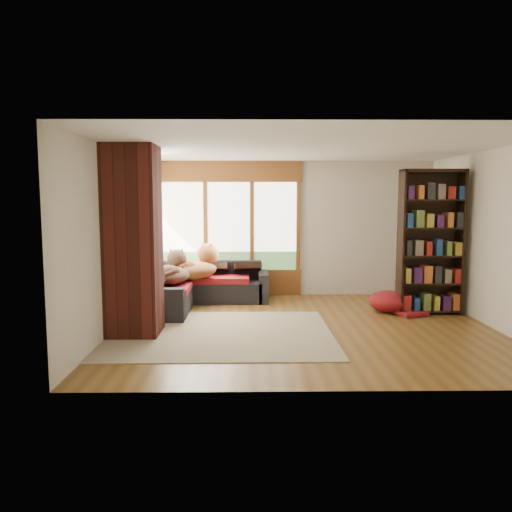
# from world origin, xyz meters

# --- Properties ---
(floor) EXTENTS (5.50, 5.50, 0.00)m
(floor) POSITION_xyz_m (0.00, 0.00, 0.00)
(floor) COLOR brown
(floor) RESTS_ON ground
(ceiling) EXTENTS (5.50, 5.50, 0.00)m
(ceiling) POSITION_xyz_m (0.00, 0.00, 2.60)
(ceiling) COLOR white
(wall_back) EXTENTS (5.50, 0.04, 2.60)m
(wall_back) POSITION_xyz_m (0.00, 2.50, 1.30)
(wall_back) COLOR silver
(wall_back) RESTS_ON ground
(wall_front) EXTENTS (5.50, 0.04, 2.60)m
(wall_front) POSITION_xyz_m (0.00, -2.50, 1.30)
(wall_front) COLOR silver
(wall_front) RESTS_ON ground
(wall_left) EXTENTS (0.04, 5.00, 2.60)m
(wall_left) POSITION_xyz_m (-2.75, 0.00, 1.30)
(wall_left) COLOR silver
(wall_left) RESTS_ON ground
(wall_right) EXTENTS (0.04, 5.00, 2.60)m
(wall_right) POSITION_xyz_m (2.75, 0.00, 1.30)
(wall_right) COLOR silver
(wall_right) RESTS_ON ground
(windows_back) EXTENTS (2.82, 0.10, 1.90)m
(windows_back) POSITION_xyz_m (-1.20, 2.47, 1.35)
(windows_back) COLOR brown
(windows_back) RESTS_ON wall_back
(windows_left) EXTENTS (0.10, 2.62, 1.90)m
(windows_left) POSITION_xyz_m (-2.72, 1.20, 1.35)
(windows_left) COLOR brown
(windows_left) RESTS_ON wall_left
(roller_blind) EXTENTS (0.03, 0.72, 0.90)m
(roller_blind) POSITION_xyz_m (-2.69, 2.03, 1.75)
(roller_blind) COLOR #718E5E
(roller_blind) RESTS_ON wall_left
(brick_chimney) EXTENTS (0.70, 0.70, 2.60)m
(brick_chimney) POSITION_xyz_m (-2.40, -0.35, 1.30)
(brick_chimney) COLOR #471914
(brick_chimney) RESTS_ON ground
(sectional_sofa) EXTENTS (2.20, 2.20, 0.80)m
(sectional_sofa) POSITION_xyz_m (-1.95, 1.70, 0.30)
(sectional_sofa) COLOR black
(sectional_sofa) RESTS_ON ground
(area_rug) EXTENTS (3.40, 2.61, 0.01)m
(area_rug) POSITION_xyz_m (-1.34, -0.37, 0.01)
(area_rug) COLOR beige
(area_rug) RESTS_ON ground
(bookshelf) EXTENTS (1.01, 0.34, 2.35)m
(bookshelf) POSITION_xyz_m (2.14, 0.83, 1.18)
(bookshelf) COLOR black
(bookshelf) RESTS_ON ground
(pouf) EXTENTS (0.81, 0.81, 0.36)m
(pouf) POSITION_xyz_m (1.53, 0.96, 0.19)
(pouf) COLOR maroon
(pouf) RESTS_ON area_rug
(dog_tan) EXTENTS (1.07, 1.08, 0.54)m
(dog_tan) POSITION_xyz_m (-1.72, 1.55, 0.81)
(dog_tan) COLOR brown
(dog_tan) RESTS_ON sectional_sofa
(dog_brindle) EXTENTS (0.62, 0.92, 0.48)m
(dog_brindle) POSITION_xyz_m (-2.07, 1.06, 0.78)
(dog_brindle) COLOR #362118
(dog_brindle) RESTS_ON sectional_sofa
(throw_pillows) EXTENTS (1.98, 1.68, 0.45)m
(throw_pillows) POSITION_xyz_m (-1.92, 1.85, 0.79)
(throw_pillows) COLOR black
(throw_pillows) RESTS_ON sectional_sofa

